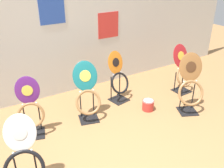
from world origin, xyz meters
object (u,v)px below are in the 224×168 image
toilet_seat_display_teal_sax (87,94)px  toilet_seat_display_white_plain (24,161)px  toilet_seat_display_orange_sun (118,79)px  paint_can (148,105)px  toilet_seat_display_crimson_swirl (182,70)px  toilet_seat_display_woodgrain (190,86)px  toilet_seat_display_purple_note (30,108)px

toilet_seat_display_teal_sax → toilet_seat_display_white_plain: toilet_seat_display_teal_sax is taller
toilet_seat_display_orange_sun → paint_can: (0.23, -0.52, -0.30)m
toilet_seat_display_orange_sun → paint_can: size_ratio=4.54×
toilet_seat_display_crimson_swirl → toilet_seat_display_teal_sax: bearing=177.9°
toilet_seat_display_teal_sax → toilet_seat_display_orange_sun: size_ratio=1.02×
toilet_seat_display_crimson_swirl → toilet_seat_display_white_plain: 3.08m
toilet_seat_display_teal_sax → toilet_seat_display_woodgrain: 1.57m
toilet_seat_display_white_plain → paint_can: (2.04, 0.59, -0.30)m
toilet_seat_display_orange_sun → paint_can: toilet_seat_display_orange_sun is taller
toilet_seat_display_purple_note → toilet_seat_display_white_plain: bearing=-108.6°
toilet_seat_display_purple_note → toilet_seat_display_orange_sun: size_ratio=1.01×
toilet_seat_display_purple_note → toilet_seat_display_woodgrain: bearing=-16.2°
toilet_seat_display_woodgrain → paint_can: 0.71m
toilet_seat_display_crimson_swirl → paint_can: size_ratio=4.52×
toilet_seat_display_orange_sun → paint_can: bearing=-65.7°
toilet_seat_display_teal_sax → toilet_seat_display_purple_note: toilet_seat_display_teal_sax is taller
toilet_seat_display_crimson_swirl → toilet_seat_display_woodgrain: toilet_seat_display_woodgrain is taller
toilet_seat_display_purple_note → toilet_seat_display_white_plain: (-0.30, -0.90, -0.03)m
toilet_seat_display_teal_sax → toilet_seat_display_purple_note: 0.82m
toilet_seat_display_purple_note → toilet_seat_display_woodgrain: size_ratio=0.92×
toilet_seat_display_teal_sax → toilet_seat_display_orange_sun: 0.72m
toilet_seat_display_teal_sax → paint_can: 1.02m
toilet_seat_display_purple_note → toilet_seat_display_woodgrain: 2.35m
paint_can → toilet_seat_display_orange_sun: bearing=114.3°
toilet_seat_display_purple_note → toilet_seat_display_crimson_swirl: bearing=-1.9°
toilet_seat_display_crimson_swirl → toilet_seat_display_orange_sun: (-1.16, 0.29, -0.02)m
toilet_seat_display_teal_sax → toilet_seat_display_crimson_swirl: 1.85m
paint_can → toilet_seat_display_woodgrain: bearing=-33.4°
toilet_seat_display_teal_sax → toilet_seat_display_orange_sun: (0.68, 0.23, -0.02)m
toilet_seat_display_white_plain → paint_can: toilet_seat_display_white_plain is taller
toilet_seat_display_teal_sax → toilet_seat_display_crimson_swirl: (1.85, -0.07, -0.00)m
toilet_seat_display_woodgrain → toilet_seat_display_orange_sun: bearing=131.2°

